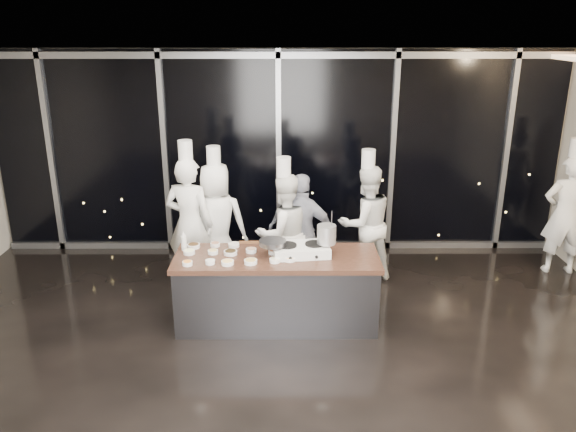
# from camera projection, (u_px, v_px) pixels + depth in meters

# --- Properties ---
(ground) EXTENTS (9.00, 9.00, 0.00)m
(ground) POSITION_uv_depth(u_px,v_px,m) (276.00, 363.00, 6.16)
(ground) COLOR black
(ground) RESTS_ON ground
(room_shell) EXTENTS (9.02, 7.02, 3.21)m
(room_shell) POSITION_uv_depth(u_px,v_px,m) (292.00, 164.00, 5.44)
(room_shell) COLOR beige
(room_shell) RESTS_ON ground
(window_wall) EXTENTS (8.90, 0.11, 3.20)m
(window_wall) POSITION_uv_depth(u_px,v_px,m) (279.00, 153.00, 8.90)
(window_wall) COLOR black
(window_wall) RESTS_ON ground
(demo_counter) EXTENTS (2.46, 0.86, 0.90)m
(demo_counter) POSITION_uv_depth(u_px,v_px,m) (277.00, 290.00, 6.87)
(demo_counter) COLOR #39393E
(demo_counter) RESTS_ON ground
(stove) EXTENTS (0.71, 0.49, 0.14)m
(stove) POSITION_uv_depth(u_px,v_px,m) (301.00, 250.00, 6.75)
(stove) COLOR silver
(stove) RESTS_ON demo_counter
(frying_pan) EXTENTS (0.58, 0.36, 0.05)m
(frying_pan) POSITION_uv_depth(u_px,v_px,m) (272.00, 243.00, 6.69)
(frying_pan) COLOR slate
(frying_pan) RESTS_ON stove
(stock_pot) EXTENTS (0.25, 0.25, 0.23)m
(stock_pot) POSITION_uv_depth(u_px,v_px,m) (327.00, 234.00, 6.71)
(stock_pot) COLOR silver
(stock_pot) RESTS_ON stove
(prep_bowls) EXTENTS (1.36, 0.70, 0.05)m
(prep_bowls) POSITION_uv_depth(u_px,v_px,m) (232.00, 254.00, 6.72)
(prep_bowls) COLOR white
(prep_bowls) RESTS_ON demo_counter
(squeeze_bottle) EXTENTS (0.07, 0.07, 0.24)m
(squeeze_bottle) POSITION_uv_depth(u_px,v_px,m) (184.00, 241.00, 6.87)
(squeeze_bottle) COLOR silver
(squeeze_bottle) RESTS_ON demo_counter
(chef_far_left) EXTENTS (0.77, 0.61, 2.10)m
(chef_far_left) POSITION_uv_depth(u_px,v_px,m) (190.00, 223.00, 7.69)
(chef_far_left) COLOR white
(chef_far_left) RESTS_ON ground
(chef_left) EXTENTS (0.90, 0.63, 1.98)m
(chef_left) POSITION_uv_depth(u_px,v_px,m) (216.00, 223.00, 7.90)
(chef_left) COLOR white
(chef_left) RESTS_ON ground
(chef_center) EXTENTS (0.99, 0.90, 1.89)m
(chef_center) POSITION_uv_depth(u_px,v_px,m) (284.00, 233.00, 7.64)
(chef_center) COLOR white
(chef_center) RESTS_ON ground
(guest) EXTENTS (1.04, 0.66, 1.65)m
(guest) POSITION_uv_depth(u_px,v_px,m) (302.00, 232.00, 7.72)
(guest) COLOR #131D36
(guest) RESTS_ON ground
(chef_right) EXTENTS (0.98, 0.87, 1.92)m
(chef_right) POSITION_uv_depth(u_px,v_px,m) (365.00, 223.00, 7.99)
(chef_right) COLOR white
(chef_right) RESTS_ON ground
(chef_side) EXTENTS (0.67, 0.46, 2.02)m
(chef_side) POSITION_uv_depth(u_px,v_px,m) (565.00, 214.00, 8.19)
(chef_side) COLOR white
(chef_side) RESTS_ON ground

